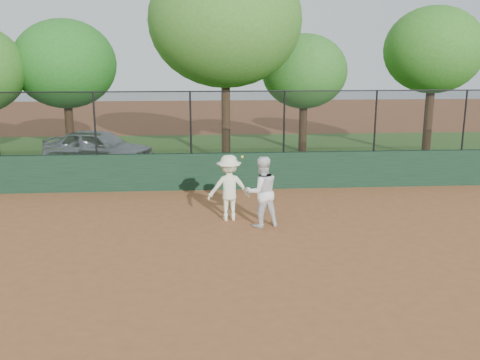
{
  "coord_description": "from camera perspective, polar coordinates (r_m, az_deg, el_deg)",
  "views": [
    {
      "loc": [
        -0.16,
        -11.0,
        4.34
      ],
      "look_at": [
        0.8,
        2.2,
        1.2
      ],
      "focal_mm": 40.0,
      "sensor_mm": 36.0,
      "label": 1
    }
  ],
  "objects": [
    {
      "name": "grass_strip",
      "position": [
        23.41,
        -3.69,
        2.65
      ],
      "size": [
        36.0,
        12.0,
        0.01
      ],
      "primitive_type": "cube",
      "color": "#2B591B",
      "rests_on": "ground"
    },
    {
      "name": "back_wall",
      "position": [
        17.41,
        -3.53,
        0.92
      ],
      "size": [
        26.0,
        0.2,
        1.2
      ],
      "primitive_type": "cube",
      "color": "#193722",
      "rests_on": "ground"
    },
    {
      "name": "player_main",
      "position": [
        14.13,
        -1.18,
        -0.83
      ],
      "size": [
        1.19,
        0.81,
        1.82
      ],
      "color": "white",
      "rests_on": "ground"
    },
    {
      "name": "ground",
      "position": [
        11.83,
        -3.13,
        -8.21
      ],
      "size": [
        80.0,
        80.0,
        0.0
      ],
      "primitive_type": "plane",
      "color": "brown",
      "rests_on": "ground"
    },
    {
      "name": "tree_3",
      "position": [
        24.15,
        6.88,
        11.4
      ],
      "size": [
        3.78,
        3.43,
        5.2
      ],
      "color": "#3D2714",
      "rests_on": "ground"
    },
    {
      "name": "fence_assembly",
      "position": [
        17.13,
        -3.71,
        6.27
      ],
      "size": [
        26.0,
        0.06,
        2.0
      ],
      "color": "black",
      "rests_on": "back_wall"
    },
    {
      "name": "tree_1",
      "position": [
        24.09,
        -18.17,
        11.66
      ],
      "size": [
        4.3,
        3.91,
        5.77
      ],
      "color": "#422B17",
      "rests_on": "ground"
    },
    {
      "name": "player_second",
      "position": [
        13.61,
        2.32,
        -1.26
      ],
      "size": [
        1.03,
        0.89,
        1.82
      ],
      "primitive_type": "imported",
      "rotation": [
        0.0,
        0.0,
        3.4
      ],
      "color": "white",
      "rests_on": "ground"
    },
    {
      "name": "tree_2",
      "position": [
        21.45,
        -1.58,
        16.62
      ],
      "size": [
        5.95,
        5.41,
        8.15
      ],
      "color": "#4B321B",
      "rests_on": "ground"
    },
    {
      "name": "tree_4",
      "position": [
        23.89,
        19.98,
        12.87
      ],
      "size": [
        4.1,
        3.72,
        6.25
      ],
      "color": "#422A17",
      "rests_on": "ground"
    },
    {
      "name": "parked_car",
      "position": [
        21.77,
        -14.86,
        3.36
      ],
      "size": [
        4.61,
        2.91,
        1.46
      ],
      "primitive_type": "imported",
      "rotation": [
        0.0,
        0.0,
        1.27
      ],
      "color": "#ABB1B5",
      "rests_on": "ground"
    }
  ]
}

